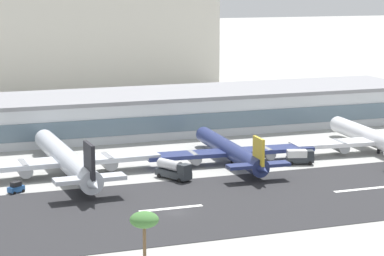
{
  "coord_description": "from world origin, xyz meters",
  "views": [
    {
      "loc": [
        -42.86,
        -128.01,
        40.42
      ],
      "look_at": [
        15.04,
        33.37,
        8.57
      ],
      "focal_mm": 73.97,
      "sensor_mm": 36.0,
      "label": 1
    }
  ],
  "objects_px": {
    "terminal_building": "(107,114)",
    "service_box_truck_1": "(300,156)",
    "airliner_gold_tail_gate_2": "(232,152)",
    "airliner_blue_tail_gate_3": "(378,140)",
    "airliner_black_tail_gate_1": "(67,161)",
    "service_fuel_truck_0": "(173,170)",
    "service_baggage_tug_2": "(16,188)",
    "distant_hotel_block": "(60,31)",
    "palm_tree_0": "(144,222)"
  },
  "relations": [
    {
      "from": "airliner_blue_tail_gate_3",
      "to": "service_baggage_tug_2",
      "type": "bearing_deg",
      "value": 99.32
    },
    {
      "from": "airliner_black_tail_gate_1",
      "to": "service_baggage_tug_2",
      "type": "xyz_separation_m",
      "value": [
        -11.93,
        -9.51,
        -2.4
      ]
    },
    {
      "from": "airliner_gold_tail_gate_2",
      "to": "service_baggage_tug_2",
      "type": "xyz_separation_m",
      "value": [
        -48.83,
        -8.4,
        -1.86
      ]
    },
    {
      "from": "terminal_building",
      "to": "airliner_black_tail_gate_1",
      "type": "bearing_deg",
      "value": -113.87
    },
    {
      "from": "airliner_gold_tail_gate_2",
      "to": "service_fuel_truck_0",
      "type": "xyz_separation_m",
      "value": [
        -16.64,
        -8.5,
        -0.88
      ]
    },
    {
      "from": "airliner_gold_tail_gate_2",
      "to": "service_box_truck_1",
      "type": "distance_m",
      "value": 15.37
    },
    {
      "from": "airliner_gold_tail_gate_2",
      "to": "service_baggage_tug_2",
      "type": "relative_size",
      "value": 12.31
    },
    {
      "from": "airliner_blue_tail_gate_3",
      "to": "service_baggage_tug_2",
      "type": "relative_size",
      "value": 13.2
    },
    {
      "from": "airliner_black_tail_gate_1",
      "to": "airliner_gold_tail_gate_2",
      "type": "xyz_separation_m",
      "value": [
        36.9,
        -1.11,
        -0.54
      ]
    },
    {
      "from": "palm_tree_0",
      "to": "service_fuel_truck_0",
      "type": "bearing_deg",
      "value": 67.81
    },
    {
      "from": "distant_hotel_block",
      "to": "airliner_gold_tail_gate_2",
      "type": "xyz_separation_m",
      "value": [
        11.51,
        -144.65,
        -18.64
      ]
    },
    {
      "from": "distant_hotel_block",
      "to": "palm_tree_0",
      "type": "bearing_deg",
      "value": -97.48
    },
    {
      "from": "terminal_building",
      "to": "service_fuel_truck_0",
      "type": "xyz_separation_m",
      "value": [
        1.04,
        -53.06,
        -3.33
      ]
    },
    {
      "from": "service_box_truck_1",
      "to": "service_baggage_tug_2",
      "type": "xyz_separation_m",
      "value": [
        -63.29,
        -3.3,
        -0.74
      ]
    },
    {
      "from": "airliner_black_tail_gate_1",
      "to": "distant_hotel_block",
      "type": "bearing_deg",
      "value": -11.83
    },
    {
      "from": "terminal_building",
      "to": "service_baggage_tug_2",
      "type": "height_order",
      "value": "terminal_building"
    },
    {
      "from": "airliner_black_tail_gate_1",
      "to": "airliner_blue_tail_gate_3",
      "type": "height_order",
      "value": "airliner_black_tail_gate_1"
    },
    {
      "from": "terminal_building",
      "to": "service_fuel_truck_0",
      "type": "height_order",
      "value": "terminal_building"
    },
    {
      "from": "airliner_blue_tail_gate_3",
      "to": "service_box_truck_1",
      "type": "distance_m",
      "value": 23.32
    },
    {
      "from": "airliner_blue_tail_gate_3",
      "to": "service_box_truck_1",
      "type": "bearing_deg",
      "value": 104.4
    },
    {
      "from": "airliner_gold_tail_gate_2",
      "to": "service_baggage_tug_2",
      "type": "height_order",
      "value": "airliner_gold_tail_gate_2"
    },
    {
      "from": "distant_hotel_block",
      "to": "service_fuel_truck_0",
      "type": "height_order",
      "value": "distant_hotel_block"
    },
    {
      "from": "service_fuel_truck_0",
      "to": "service_box_truck_1",
      "type": "distance_m",
      "value": 31.27
    },
    {
      "from": "terminal_building",
      "to": "airliner_gold_tail_gate_2",
      "type": "bearing_deg",
      "value": -68.36
    },
    {
      "from": "airliner_gold_tail_gate_2",
      "to": "service_box_truck_1",
      "type": "xyz_separation_m",
      "value": [
        14.45,
        -5.1,
        -1.12
      ]
    },
    {
      "from": "airliner_black_tail_gate_1",
      "to": "airliner_gold_tail_gate_2",
      "type": "bearing_deg",
      "value": -93.52
    },
    {
      "from": "distant_hotel_block",
      "to": "airliner_blue_tail_gate_3",
      "type": "bearing_deg",
      "value": -71.45
    },
    {
      "from": "terminal_building",
      "to": "service_baggage_tug_2",
      "type": "relative_size",
      "value": 50.24
    },
    {
      "from": "distant_hotel_block",
      "to": "airliner_black_tail_gate_1",
      "type": "relative_size",
      "value": 2.26
    },
    {
      "from": "airliner_black_tail_gate_1",
      "to": "service_box_truck_1",
      "type": "height_order",
      "value": "airliner_black_tail_gate_1"
    },
    {
      "from": "airliner_blue_tail_gate_3",
      "to": "service_fuel_truck_0",
      "type": "xyz_separation_m",
      "value": [
        -54.02,
        -7.41,
        -1.09
      ]
    },
    {
      "from": "airliner_gold_tail_gate_2",
      "to": "airliner_blue_tail_gate_3",
      "type": "relative_size",
      "value": 0.93
    },
    {
      "from": "service_baggage_tug_2",
      "to": "distant_hotel_block",
      "type": "bearing_deg",
      "value": 42.99
    },
    {
      "from": "distant_hotel_block",
      "to": "airliner_black_tail_gate_1",
      "type": "xyz_separation_m",
      "value": [
        -25.39,
        -143.54,
        -18.1
      ]
    },
    {
      "from": "terminal_building",
      "to": "airliner_blue_tail_gate_3",
      "type": "bearing_deg",
      "value": -39.66
    },
    {
      "from": "service_baggage_tug_2",
      "to": "airliner_black_tail_gate_1",
      "type": "bearing_deg",
      "value": 5.24
    },
    {
      "from": "distant_hotel_block",
      "to": "service_baggage_tug_2",
      "type": "relative_size",
      "value": 32.95
    },
    {
      "from": "distant_hotel_block",
      "to": "service_box_truck_1",
      "type": "relative_size",
      "value": 18.18
    },
    {
      "from": "distant_hotel_block",
      "to": "airliner_gold_tail_gate_2",
      "type": "bearing_deg",
      "value": -85.45
    },
    {
      "from": "airliner_blue_tail_gate_3",
      "to": "palm_tree_0",
      "type": "relative_size",
      "value": 4.54
    },
    {
      "from": "terminal_building",
      "to": "service_box_truck_1",
      "type": "distance_m",
      "value": 59.26
    },
    {
      "from": "airliner_gold_tail_gate_2",
      "to": "palm_tree_0",
      "type": "height_order",
      "value": "palm_tree_0"
    },
    {
      "from": "service_box_truck_1",
      "to": "palm_tree_0",
      "type": "xyz_separation_m",
      "value": [
        -53.18,
        -57.55,
        7.21
      ]
    },
    {
      "from": "service_box_truck_1",
      "to": "terminal_building",
      "type": "bearing_deg",
      "value": 139.91
    },
    {
      "from": "palm_tree_0",
      "to": "service_box_truck_1",
      "type": "bearing_deg",
      "value": 47.26
    },
    {
      "from": "airliner_gold_tail_gate_2",
      "to": "airliner_blue_tail_gate_3",
      "type": "distance_m",
      "value": 37.41
    },
    {
      "from": "airliner_black_tail_gate_1",
      "to": "service_baggage_tug_2",
      "type": "bearing_deg",
      "value": 126.75
    },
    {
      "from": "service_fuel_truck_0",
      "to": "service_box_truck_1",
      "type": "xyz_separation_m",
      "value": [
        31.09,
        3.4,
        -0.24
      ]
    },
    {
      "from": "distant_hotel_block",
      "to": "service_fuel_truck_0",
      "type": "relative_size",
      "value": 13.35
    },
    {
      "from": "palm_tree_0",
      "to": "service_baggage_tug_2",
      "type": "bearing_deg",
      "value": 100.56
    }
  ]
}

